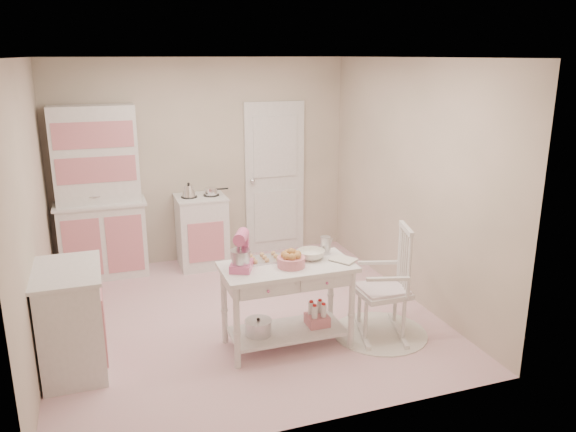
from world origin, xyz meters
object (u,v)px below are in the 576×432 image
object	(u,v)px
work_table	(287,305)
stand_mixer	(241,252)
bread_basket	(291,262)
hutch	(99,193)
rocking_chair	(382,281)
base_cabinet	(72,320)
stove	(202,231)

from	to	relation	value
work_table	stand_mixer	size ratio (longest dim) A/B	3.53
stand_mixer	bread_basket	world-z (taller)	stand_mixer
hutch	bread_basket	distance (m)	2.90
hutch	rocking_chair	distance (m)	3.53
base_cabinet	bread_basket	xyz separation A→B (m)	(1.88, -0.26, 0.39)
work_table	bread_basket	distance (m)	0.45
stove	bread_basket	bearing A→B (deg)	-81.19
stove	stand_mixer	distance (m)	2.37
work_table	stand_mixer	xyz separation A→B (m)	(-0.42, 0.02, 0.57)
base_cabinet	stand_mixer	xyz separation A→B (m)	(1.44, -0.19, 0.51)
stove	bread_basket	distance (m)	2.44
stove	stand_mixer	xyz separation A→B (m)	(-0.07, -2.31, 0.51)
base_cabinet	stove	bearing A→B (deg)	54.39
rocking_chair	stand_mixer	size ratio (longest dim) A/B	3.24
hutch	rocking_chair	bearing A→B (deg)	-44.96
hutch	stand_mixer	world-z (taller)	hutch
rocking_chair	work_table	bearing A→B (deg)	-169.76
work_table	bread_basket	xyz separation A→B (m)	(0.02, -0.05, 0.45)
base_cabinet	stand_mixer	size ratio (longest dim) A/B	2.71
stand_mixer	rocking_chair	bearing A→B (deg)	19.60
stove	rocking_chair	size ratio (longest dim) A/B	0.84
stove	rocking_chair	distance (m)	2.74
bread_basket	hutch	bearing A→B (deg)	122.86
hutch	bread_basket	size ratio (longest dim) A/B	8.32
stove	work_table	world-z (taller)	stove
base_cabinet	bread_basket	size ratio (longest dim) A/B	3.68
hutch	stand_mixer	size ratio (longest dim) A/B	6.12
hutch	work_table	bearing A→B (deg)	-56.93
stove	stand_mixer	size ratio (longest dim) A/B	2.71
hutch	base_cabinet	bearing A→B (deg)	-98.27
base_cabinet	work_table	size ratio (longest dim) A/B	0.77
base_cabinet	stand_mixer	world-z (taller)	stand_mixer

